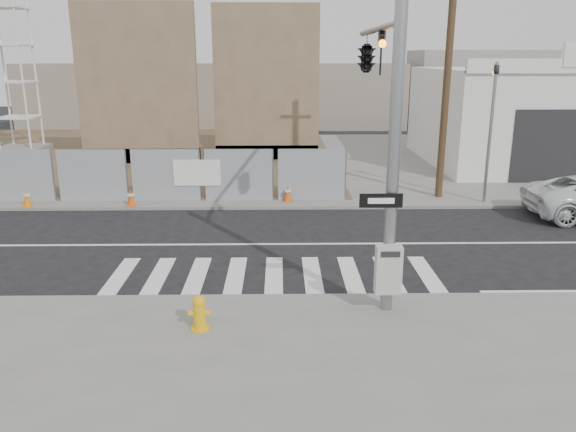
{
  "coord_description": "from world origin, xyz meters",
  "views": [
    {
      "loc": [
        0.15,
        -16.16,
        5.48
      ],
      "look_at": [
        0.38,
        -1.8,
        1.4
      ],
      "focal_mm": 35.0,
      "sensor_mm": 36.0,
      "label": 1
    }
  ],
  "objects_px": {
    "signal_pole": "(374,86)",
    "traffic_cone_d": "(288,193)",
    "fire_hydrant": "(199,313)",
    "auto_shop": "(546,116)",
    "traffic_cone_b": "(27,198)",
    "traffic_cone_c": "(131,197)"
  },
  "relations": [
    {
      "from": "signal_pole",
      "to": "traffic_cone_d",
      "type": "xyz_separation_m",
      "value": [
        -2.02,
        6.84,
        -4.34
      ]
    },
    {
      "from": "signal_pole",
      "to": "fire_hydrant",
      "type": "xyz_separation_m",
      "value": [
        -3.98,
        -3.69,
        -4.29
      ]
    },
    {
      "from": "auto_shop",
      "to": "traffic_cone_c",
      "type": "bearing_deg",
      "value": -155.76
    },
    {
      "from": "fire_hydrant",
      "to": "traffic_cone_c",
      "type": "bearing_deg",
      "value": 113.31
    },
    {
      "from": "traffic_cone_b",
      "to": "traffic_cone_c",
      "type": "distance_m",
      "value": 3.85
    },
    {
      "from": "signal_pole",
      "to": "traffic_cone_d",
      "type": "distance_m",
      "value": 8.35
    },
    {
      "from": "traffic_cone_b",
      "to": "signal_pole",
      "type": "bearing_deg",
      "value": -28.09
    },
    {
      "from": "traffic_cone_b",
      "to": "traffic_cone_c",
      "type": "xyz_separation_m",
      "value": [
        3.85,
        0.01,
        -0.01
      ]
    },
    {
      "from": "traffic_cone_d",
      "to": "signal_pole",
      "type": "bearing_deg",
      "value": -73.55
    },
    {
      "from": "fire_hydrant",
      "to": "traffic_cone_d",
      "type": "height_order",
      "value": "fire_hydrant"
    },
    {
      "from": "auto_shop",
      "to": "traffic_cone_d",
      "type": "height_order",
      "value": "auto_shop"
    },
    {
      "from": "auto_shop",
      "to": "traffic_cone_b",
      "type": "xyz_separation_m",
      "value": [
        -23.24,
        -8.75,
        -2.09
      ]
    },
    {
      "from": "traffic_cone_d",
      "to": "auto_shop",
      "type": "bearing_deg",
      "value": 31.14
    },
    {
      "from": "traffic_cone_c",
      "to": "traffic_cone_b",
      "type": "bearing_deg",
      "value": -179.8
    },
    {
      "from": "signal_pole",
      "to": "fire_hydrant",
      "type": "height_order",
      "value": "signal_pole"
    },
    {
      "from": "fire_hydrant",
      "to": "traffic_cone_d",
      "type": "relative_size",
      "value": 1.15
    },
    {
      "from": "auto_shop",
      "to": "traffic_cone_b",
      "type": "distance_m",
      "value": 24.92
    },
    {
      "from": "fire_hydrant",
      "to": "traffic_cone_b",
      "type": "xyz_separation_m",
      "value": [
        -7.76,
        9.96,
        -0.05
      ]
    },
    {
      "from": "signal_pole",
      "to": "traffic_cone_b",
      "type": "relative_size",
      "value": 10.64
    },
    {
      "from": "traffic_cone_c",
      "to": "traffic_cone_d",
      "type": "xyz_separation_m",
      "value": [
        5.87,
        0.56,
        0.0
      ]
    },
    {
      "from": "signal_pole",
      "to": "traffic_cone_d",
      "type": "relative_size",
      "value": 10.8
    },
    {
      "from": "auto_shop",
      "to": "traffic_cone_d",
      "type": "relative_size",
      "value": 18.51
    }
  ]
}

